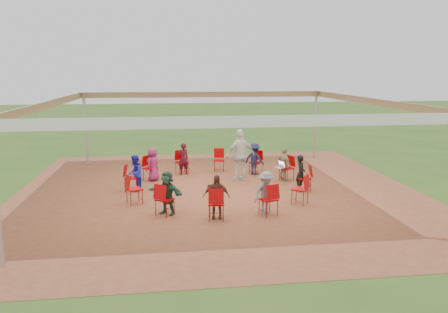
{
  "coord_description": "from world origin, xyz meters",
  "views": [
    {
      "loc": [
        -1.62,
        -13.77,
        3.89
      ],
      "look_at": [
        0.24,
        0.3,
        1.09
      ],
      "focal_mm": 35.0,
      "sensor_mm": 36.0,
      "label": 1
    }
  ],
  "objects": [
    {
      "name": "standing_person",
      "position": [
        0.96,
        1.26,
        0.94
      ],
      "size": [
        1.2,
        0.84,
        1.86
      ],
      "primitive_type": "imported",
      "rotation": [
        0.0,
        0.0,
        3.42
      ],
      "color": "silver",
      "rests_on": "ground"
    },
    {
      "name": "chair_11",
      "position": [
        2.8,
        -0.37,
        0.45
      ],
      "size": [
        0.49,
        0.47,
        0.9
      ],
      "primitive_type": null,
      "rotation": [
        0.0,
        0.0,
        1.44
      ],
      "color": "#AE0104",
      "rests_on": "ground"
    },
    {
      "name": "person_seated_7",
      "position": [
        1.03,
        -2.5,
        0.61
      ],
      "size": [
        0.86,
        0.65,
        1.2
      ],
      "primitive_type": "imported",
      "rotation": [
        0.0,
        0.0,
        0.39
      ],
      "color": "slate",
      "rests_on": "ground"
    },
    {
      "name": "chair_10",
      "position": [
        2.24,
        -1.73,
        0.45
      ],
      "size": [
        0.6,
        0.6,
        0.9
      ],
      "primitive_type": null,
      "rotation": [
        0.0,
        0.0,
        0.91
      ],
      "color": "#AE0104",
      "rests_on": "ground"
    },
    {
      "name": "chair_8",
      "position": [
        -0.37,
        -2.8,
        0.45
      ],
      "size": [
        0.47,
        0.49,
        0.9
      ],
      "primitive_type": null,
      "rotation": [
        0.0,
        0.0,
        -0.13
      ],
      "color": "#AE0104",
      "rests_on": "ground"
    },
    {
      "name": "chair_9",
      "position": [
        1.08,
        -2.61,
        0.45
      ],
      "size": [
        0.56,
        0.57,
        0.9
      ],
      "primitive_type": null,
      "rotation": [
        0.0,
        0.0,
        0.39
      ],
      "color": "#AE0104",
      "rests_on": "ground"
    },
    {
      "name": "person_seated_1",
      "position": [
        1.65,
        2.14,
        0.61
      ],
      "size": [
        0.85,
        0.78,
        1.2
      ],
      "primitive_type": "imported",
      "rotation": [
        0.0,
        0.0,
        2.49
      ],
      "color": "#171A3E",
      "rests_on": "ground"
    },
    {
      "name": "chair_2",
      "position": [
        0.37,
        2.8,
        0.45
      ],
      "size": [
        0.47,
        0.49,
        0.9
      ],
      "primitive_type": null,
      "rotation": [
        0.0,
        0.0,
        3.01
      ],
      "color": "#AE0104",
      "rests_on": "ground"
    },
    {
      "name": "person_seated_8",
      "position": [
        2.68,
        -0.36,
        0.61
      ],
      "size": [
        0.34,
        0.47,
        1.2
      ],
      "primitive_type": "imported",
      "rotation": [
        0.0,
        0.0,
        1.44
      ],
      "color": "black",
      "rests_on": "ground"
    },
    {
      "name": "person_seated_2",
      "position": [
        -1.03,
        2.5,
        0.61
      ],
      "size": [
        0.51,
        0.43,
        1.2
      ],
      "primitive_type": "imported",
      "rotation": [
        0.0,
        0.0,
        -2.75
      ],
      "color": "#3E0A14",
      "rests_on": "ground"
    },
    {
      "name": "chair_7",
      "position": [
        -1.73,
        -2.24,
        0.45
      ],
      "size": [
        0.6,
        0.6,
        0.9
      ],
      "primitive_type": null,
      "rotation": [
        0.0,
        0.0,
        -0.66
      ],
      "color": "#AE0104",
      "rests_on": "ground"
    },
    {
      "name": "person_seated_0",
      "position": [
        2.5,
        1.03,
        0.61
      ],
      "size": [
        0.6,
        0.79,
        1.2
      ],
      "primitive_type": "imported",
      "rotation": [
        0.0,
        0.0,
        1.96
      ],
      "color": "tan",
      "rests_on": "ground"
    },
    {
      "name": "dirt_patch",
      "position": [
        0.0,
        0.0,
        0.01
      ],
      "size": [
        13.0,
        13.0,
        0.0
      ],
      "primitive_type": "plane",
      "color": "brown",
      "rests_on": "ground"
    },
    {
      "name": "person_seated_5",
      "position": [
        -1.65,
        -2.14,
        0.61
      ],
      "size": [
        1.14,
        1.01,
        1.2
      ],
      "primitive_type": "imported",
      "rotation": [
        0.0,
        0.0,
        -0.66
      ],
      "color": "#234534",
      "rests_on": "ground"
    },
    {
      "name": "person_seated_6",
      "position": [
        -0.36,
        -2.68,
        0.61
      ],
      "size": [
        0.75,
        0.45,
        1.2
      ],
      "primitive_type": "imported",
      "rotation": [
        0.0,
        0.0,
        -0.13
      ],
      "color": "brown",
      "rests_on": "ground"
    },
    {
      "name": "chair_0",
      "position": [
        2.61,
        1.08,
        0.45
      ],
      "size": [
        0.57,
        0.56,
        0.9
      ],
      "primitive_type": null,
      "rotation": [
        0.0,
        0.0,
        1.96
      ],
      "color": "#AE0104",
      "rests_on": "ground"
    },
    {
      "name": "laptop",
      "position": [
        2.36,
        0.97,
        0.58
      ],
      "size": [
        0.38,
        0.42,
        0.24
      ],
      "rotation": [
        0.0,
        0.0,
        1.96
      ],
      "color": "#B7B7BC",
      "rests_on": "ground"
    },
    {
      "name": "tent",
      "position": [
        0.0,
        0.0,
        2.37
      ],
      "size": [
        10.33,
        10.33,
        3.0
      ],
      "color": "#B2B2B7",
      "rests_on": "ground"
    },
    {
      "name": "chair_4",
      "position": [
        -2.24,
        1.73,
        0.45
      ],
      "size": [
        0.6,
        0.6,
        0.9
      ],
      "primitive_type": null,
      "rotation": [
        0.0,
        0.0,
        -2.23
      ],
      "color": "#AE0104",
      "rests_on": "ground"
    },
    {
      "name": "ground",
      "position": [
        0.0,
        0.0,
        0.0
      ],
      "size": [
        80.0,
        80.0,
        0.0
      ],
      "primitive_type": "plane",
      "color": "#2F4E18",
      "rests_on": "ground"
    },
    {
      "name": "chair_5",
      "position": [
        -2.8,
        0.37,
        0.45
      ],
      "size": [
        0.49,
        0.47,
        0.9
      ],
      "primitive_type": null,
      "rotation": [
        0.0,
        0.0,
        -1.7
      ],
      "color": "#AE0104",
      "rests_on": "ground"
    },
    {
      "name": "chair_3",
      "position": [
        -1.08,
        2.61,
        0.45
      ],
      "size": [
        0.56,
        0.57,
        0.9
      ],
      "primitive_type": null,
      "rotation": [
        0.0,
        0.0,
        -2.75
      ],
      "color": "#AE0104",
      "rests_on": "ground"
    },
    {
      "name": "chair_1",
      "position": [
        1.73,
        2.24,
        0.45
      ],
      "size": [
        0.6,
        0.6,
        0.9
      ],
      "primitive_type": null,
      "rotation": [
        0.0,
        0.0,
        2.49
      ],
      "color": "#AE0104",
      "rests_on": "ground"
    },
    {
      "name": "chair_6",
      "position": [
        -2.61,
        -1.08,
        0.45
      ],
      "size": [
        0.57,
        0.56,
        0.9
      ],
      "primitive_type": null,
      "rotation": [
        0.0,
        0.0,
        -1.18
      ],
      "color": "#AE0104",
      "rests_on": "ground"
    },
    {
      "name": "person_seated_4",
      "position": [
        -2.68,
        0.36,
        0.61
      ],
      "size": [
        0.41,
        0.62,
        1.2
      ],
      "primitive_type": "imported",
      "rotation": [
        0.0,
        0.0,
        -1.7
      ],
      "color": "#1E23AC",
      "rests_on": "ground"
    },
    {
      "name": "cable_coil",
      "position": [
        -0.12,
        0.57,
        0.02
      ],
      "size": [
        0.36,
        0.36,
        0.03
      ],
      "rotation": [
        0.0,
        0.0,
        0.11
      ],
      "color": "black",
      "rests_on": "ground"
    },
    {
      "name": "person_seated_3",
      "position": [
        -2.14,
        1.65,
        0.61
      ],
      "size": [
        0.62,
        0.67,
        1.2
      ],
      "primitive_type": "imported",
      "rotation": [
        0.0,
        0.0,
        -2.23
      ],
      "color": "#852053",
      "rests_on": "ground"
    }
  ]
}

